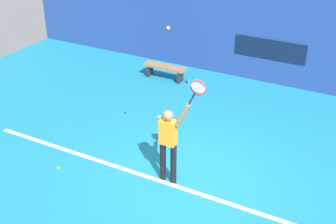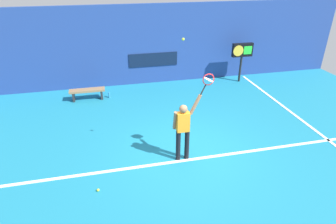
{
  "view_description": "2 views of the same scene",
  "coord_description": "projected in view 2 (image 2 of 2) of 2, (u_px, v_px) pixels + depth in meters",
  "views": [
    {
      "loc": [
        3.52,
        -7.28,
        5.89
      ],
      "look_at": [
        -0.58,
        0.29,
        1.33
      ],
      "focal_mm": 48.72,
      "sensor_mm": 36.0,
      "label": 1
    },
    {
      "loc": [
        -2.14,
        -6.61,
        4.9
      ],
      "look_at": [
        -0.61,
        0.07,
        1.36
      ],
      "focal_mm": 30.53,
      "sensor_mm": 36.0,
      "label": 2
    }
  ],
  "objects": [
    {
      "name": "ground_plane",
      "position": [
        189.0,
        152.0,
        8.4
      ],
      "size": [
        18.0,
        18.0,
        0.0
      ],
      "primitive_type": "plane",
      "color": "teal"
    },
    {
      "name": "back_wall",
      "position": [
        152.0,
        45.0,
        12.65
      ],
      "size": [
        18.0,
        0.2,
        3.48
      ],
      "primitive_type": "cube",
      "color": "navy",
      "rests_on": "ground_plane"
    },
    {
      "name": "sponsor_banner_center",
      "position": [
        153.0,
        60.0,
        12.84
      ],
      "size": [
        2.2,
        0.03,
        0.6
      ],
      "primitive_type": "cube",
      "color": "#0C1933"
    },
    {
      "name": "court_baseline",
      "position": [
        193.0,
        159.0,
        8.07
      ],
      "size": [
        10.0,
        0.1,
        0.01
      ],
      "primitive_type": "cube",
      "color": "white",
      "rests_on": "ground_plane"
    },
    {
      "name": "court_sideline",
      "position": [
        285.0,
        107.0,
        11.01
      ],
      "size": [
        0.1,
        7.0,
        0.01
      ],
      "primitive_type": "cube",
      "color": "white",
      "rests_on": "ground_plane"
    },
    {
      "name": "tennis_player",
      "position": [
        183.0,
        128.0,
        7.66
      ],
      "size": [
        0.73,
        0.31,
        1.95
      ],
      "color": "black",
      "rests_on": "ground_plane"
    },
    {
      "name": "tennis_racket",
      "position": [
        208.0,
        81.0,
        7.18
      ],
      "size": [
        0.42,
        0.27,
        0.62
      ],
      "color": "black"
    },
    {
      "name": "tennis_ball",
      "position": [
        183.0,
        39.0,
        6.62
      ],
      "size": [
        0.07,
        0.07,
        0.07
      ],
      "primitive_type": "sphere",
      "color": "#CCE033"
    },
    {
      "name": "scoreboard_clock",
      "position": [
        242.0,
        52.0,
        12.85
      ],
      "size": [
        0.96,
        0.2,
        1.8
      ],
      "color": "black",
      "rests_on": "ground_plane"
    },
    {
      "name": "court_bench",
      "position": [
        87.0,
        92.0,
        11.51
      ],
      "size": [
        1.4,
        0.36,
        0.45
      ],
      "color": "olive",
      "rests_on": "ground_plane"
    },
    {
      "name": "water_bottle",
      "position": [
        109.0,
        95.0,
        11.78
      ],
      "size": [
        0.07,
        0.07,
        0.24
      ],
      "primitive_type": "cylinder",
      "color": "#338CD8",
      "rests_on": "ground_plane"
    },
    {
      "name": "spare_ball",
      "position": [
        98.0,
        190.0,
        6.93
      ],
      "size": [
        0.07,
        0.07,
        0.07
      ],
      "primitive_type": "sphere",
      "color": "#CCE033",
      "rests_on": "ground_plane"
    }
  ]
}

